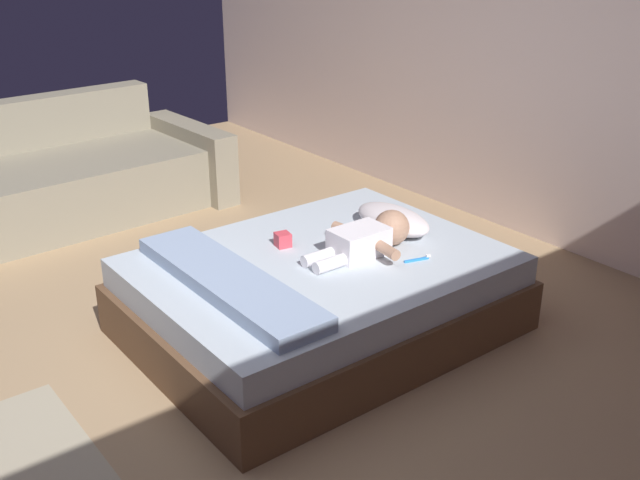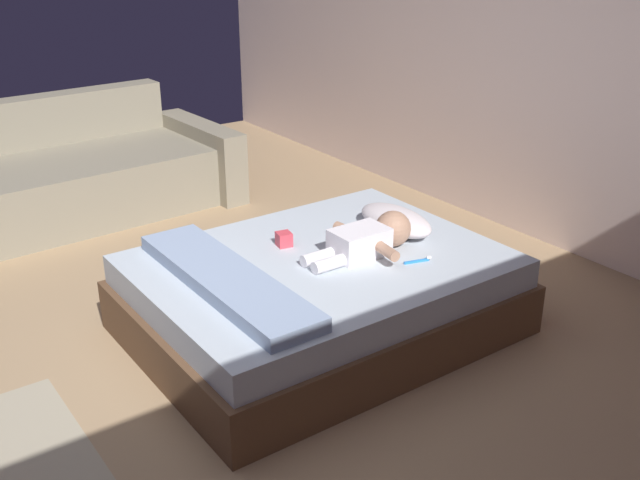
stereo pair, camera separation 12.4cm
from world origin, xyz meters
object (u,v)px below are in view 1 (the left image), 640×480
at_px(bed, 320,295).
at_px(pillow, 393,219).
at_px(couch, 62,179).
at_px(toothbrush, 418,259).
at_px(baby, 370,238).
at_px(toy_block, 283,240).

distance_m(bed, pillow, 0.61).
bearing_deg(bed, couch, -169.46).
bearing_deg(toothbrush, couch, -163.37).
bearing_deg(pillow, toothbrush, -24.62).
distance_m(pillow, baby, 0.33).
xyz_separation_m(pillow, toothbrush, (0.38, -0.17, -0.06)).
bearing_deg(toy_block, couch, -169.96).
xyz_separation_m(baby, couch, (-2.55, -0.71, -0.22)).
distance_m(bed, toothbrush, 0.54).
bearing_deg(toy_block, toothbrush, 37.83).
relative_size(bed, couch, 0.83).
height_order(bed, couch, couch).
height_order(bed, toothbrush, toothbrush).
bearing_deg(pillow, bed, -84.88).
height_order(toothbrush, toy_block, toy_block).
bearing_deg(pillow, baby, -64.58).
xyz_separation_m(pillow, couch, (-2.41, -1.00, -0.21)).
xyz_separation_m(couch, toy_block, (2.22, 0.39, 0.18)).
height_order(toothbrush, couch, couch).
height_order(pillow, baby, baby).
height_order(bed, toy_block, toy_block).
bearing_deg(couch, pillow, 22.64).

